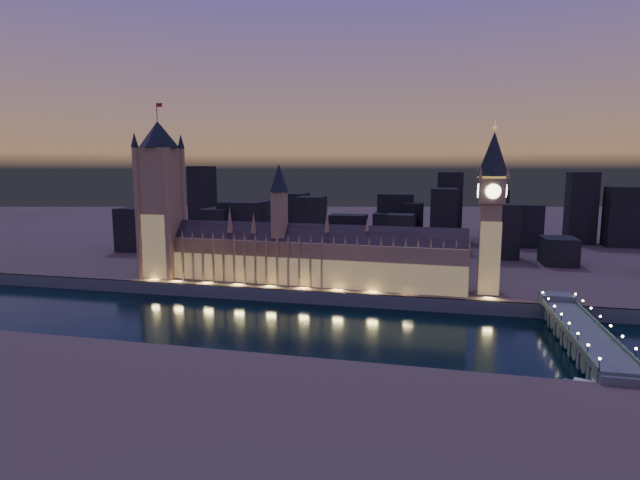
% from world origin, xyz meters
% --- Properties ---
extents(ground_plane, '(2000.00, 2000.00, 0.00)m').
position_xyz_m(ground_plane, '(0.00, 0.00, 0.00)').
color(ground_plane, black).
rests_on(ground_plane, ground).
extents(north_bank, '(2000.00, 960.00, 8.00)m').
position_xyz_m(north_bank, '(0.00, 520.00, 4.00)').
color(north_bank, '#49402C').
rests_on(north_bank, ground).
extents(embankment_wall, '(2000.00, 2.50, 8.00)m').
position_xyz_m(embankment_wall, '(0.00, 41.00, 4.00)').
color(embankment_wall, '#405551').
rests_on(embankment_wall, ground).
extents(palace_of_westminster, '(202.00, 29.37, 78.00)m').
position_xyz_m(palace_of_westminster, '(-4.95, 61.74, 26.37)').
color(palace_of_westminster, '#97724C').
rests_on(palace_of_westminster, north_bank).
extents(victoria_tower, '(31.68, 31.68, 118.85)m').
position_xyz_m(victoria_tower, '(-110.00, 61.92, 66.93)').
color(victoria_tower, '#97724C').
rests_on(victoria_tower, north_bank).
extents(elizabeth_tower, '(18.00, 18.00, 102.86)m').
position_xyz_m(elizabeth_tower, '(108.00, 61.92, 65.20)').
color(elizabeth_tower, '#97724C').
rests_on(elizabeth_tower, north_bank).
extents(westminster_bridge, '(17.59, 113.00, 15.90)m').
position_xyz_m(westminster_bridge, '(143.39, -3.45, 5.99)').
color(westminster_bridge, '#405551').
rests_on(westminster_bridge, ground).
extents(river_boat, '(44.31, 25.95, 4.50)m').
position_xyz_m(river_boat, '(145.80, -58.00, 1.56)').
color(river_boat, '#405551').
rests_on(river_boat, ground).
extents(city_backdrop, '(489.24, 215.63, 78.08)m').
position_xyz_m(city_backdrop, '(37.35, 247.21, 31.30)').
color(city_backdrop, black).
rests_on(city_backdrop, north_bank).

